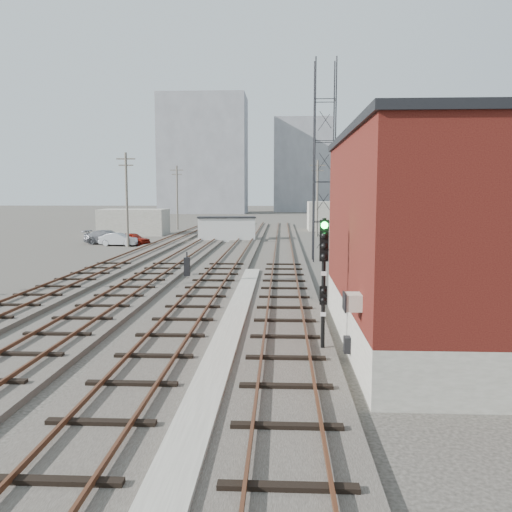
# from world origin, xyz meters

# --- Properties ---
(ground) EXTENTS (320.00, 320.00, 0.00)m
(ground) POSITION_xyz_m (0.00, 60.00, 0.00)
(ground) COLOR #282621
(ground) RESTS_ON ground
(track_right) EXTENTS (3.20, 90.00, 0.39)m
(track_right) POSITION_xyz_m (2.50, 39.00, 0.11)
(track_right) COLOR #332D28
(track_right) RESTS_ON ground
(track_mid_right) EXTENTS (3.20, 90.00, 0.39)m
(track_mid_right) POSITION_xyz_m (-1.50, 39.00, 0.11)
(track_mid_right) COLOR #332D28
(track_mid_right) RESTS_ON ground
(track_mid_left) EXTENTS (3.20, 90.00, 0.39)m
(track_mid_left) POSITION_xyz_m (-5.50, 39.00, 0.11)
(track_mid_left) COLOR #332D28
(track_mid_left) RESTS_ON ground
(track_left) EXTENTS (3.20, 90.00, 0.39)m
(track_left) POSITION_xyz_m (-9.50, 39.00, 0.11)
(track_left) COLOR #332D28
(track_left) RESTS_ON ground
(platform_curb) EXTENTS (0.90, 28.00, 0.26)m
(platform_curb) POSITION_xyz_m (0.50, 14.00, 0.13)
(platform_curb) COLOR gray
(platform_curb) RESTS_ON ground
(brick_building) EXTENTS (6.54, 12.20, 7.22)m
(brick_building) POSITION_xyz_m (7.50, 12.00, 3.63)
(brick_building) COLOR gray
(brick_building) RESTS_ON ground
(lattice_tower) EXTENTS (1.60, 1.60, 15.00)m
(lattice_tower) POSITION_xyz_m (5.50, 35.00, 7.50)
(lattice_tower) COLOR black
(lattice_tower) RESTS_ON ground
(utility_pole_left_b) EXTENTS (1.80, 0.24, 9.00)m
(utility_pole_left_b) POSITION_xyz_m (-12.50, 45.00, 4.80)
(utility_pole_left_b) COLOR #595147
(utility_pole_left_b) RESTS_ON ground
(utility_pole_left_c) EXTENTS (1.80, 0.24, 9.00)m
(utility_pole_left_c) POSITION_xyz_m (-12.50, 70.00, 4.80)
(utility_pole_left_c) COLOR #595147
(utility_pole_left_c) RESTS_ON ground
(utility_pole_right_a) EXTENTS (1.80, 0.24, 9.00)m
(utility_pole_right_a) POSITION_xyz_m (6.50, 28.00, 4.80)
(utility_pole_right_a) COLOR #595147
(utility_pole_right_a) RESTS_ON ground
(utility_pole_right_b) EXTENTS (1.80, 0.24, 9.00)m
(utility_pole_right_b) POSITION_xyz_m (6.50, 58.00, 4.80)
(utility_pole_right_b) COLOR #595147
(utility_pole_right_b) RESTS_ON ground
(apartment_left) EXTENTS (22.00, 14.00, 30.00)m
(apartment_left) POSITION_xyz_m (-18.00, 135.00, 15.00)
(apartment_left) COLOR gray
(apartment_left) RESTS_ON ground
(apartment_right) EXTENTS (16.00, 12.00, 26.00)m
(apartment_right) POSITION_xyz_m (8.00, 150.00, 13.00)
(apartment_right) COLOR gray
(apartment_right) RESTS_ON ground
(shed_left) EXTENTS (8.00, 5.00, 3.20)m
(shed_left) POSITION_xyz_m (-16.00, 60.00, 1.60)
(shed_left) COLOR gray
(shed_left) RESTS_ON ground
(shed_right) EXTENTS (6.00, 6.00, 4.00)m
(shed_right) POSITION_xyz_m (9.00, 70.00, 2.00)
(shed_right) COLOR gray
(shed_right) RESTS_ON ground
(signal_mast) EXTENTS (0.40, 0.42, 4.37)m
(signal_mast) POSITION_xyz_m (3.70, 10.66, 2.61)
(signal_mast) COLOR gray
(signal_mast) RESTS_ON ground
(switch_stand) EXTENTS (0.34, 0.34, 1.48)m
(switch_stand) POSITION_xyz_m (-3.43, 26.15, 0.70)
(switch_stand) COLOR black
(switch_stand) RESTS_ON ground
(site_trailer) EXTENTS (6.55, 3.43, 2.64)m
(site_trailer) POSITION_xyz_m (-3.65, 51.91, 1.33)
(site_trailer) COLOR silver
(site_trailer) RESTS_ON ground
(car_red) EXTENTS (3.95, 2.86, 1.25)m
(car_red) POSITION_xyz_m (-12.57, 46.96, 0.62)
(car_red) COLOR maroon
(car_red) RESTS_ON ground
(car_silver) EXTENTS (3.98, 1.82, 1.26)m
(car_silver) POSITION_xyz_m (-13.65, 45.97, 0.63)
(car_silver) COLOR #B3B5BB
(car_silver) RESTS_ON ground
(car_grey) EXTENTS (5.14, 2.60, 1.43)m
(car_grey) POSITION_xyz_m (-15.31, 47.68, 0.72)
(car_grey) COLOR slate
(car_grey) RESTS_ON ground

